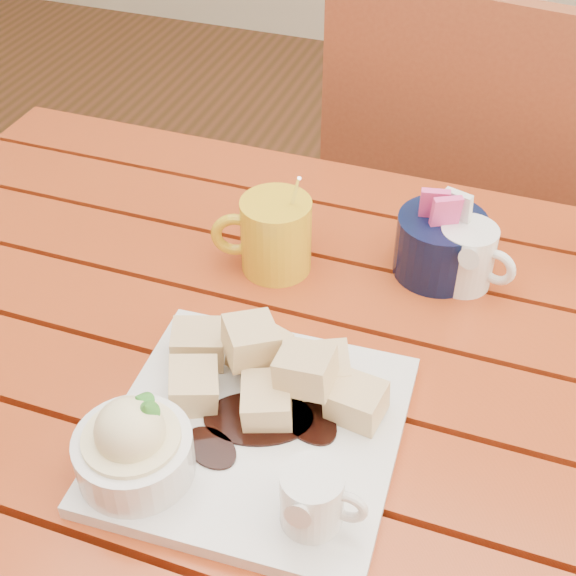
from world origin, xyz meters
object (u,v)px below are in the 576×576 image
at_px(coffee_mug_left, 274,234).
at_px(chair_far, 461,203).
at_px(table, 298,415).
at_px(dessert_plate, 227,425).

relative_size(coffee_mug_left, chair_far, 0.15).
height_order(table, dessert_plate, dessert_plate).
bearing_deg(coffee_mug_left, dessert_plate, -96.92).
bearing_deg(table, chair_far, 82.42).
relative_size(table, dessert_plate, 4.10).
height_order(dessert_plate, coffee_mug_left, coffee_mug_left).
distance_m(table, chair_far, 0.68).
relative_size(dessert_plate, chair_far, 0.30).
distance_m(dessert_plate, chair_far, 0.86).
xyz_separation_m(dessert_plate, coffee_mug_left, (-0.06, 0.28, 0.02)).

